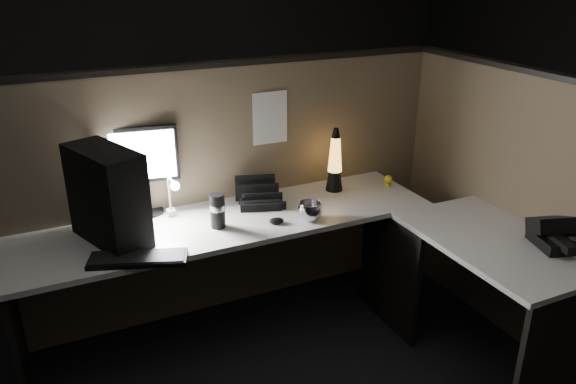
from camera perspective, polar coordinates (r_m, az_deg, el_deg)
name	(u,v)px	position (r m, az deg, el deg)	size (l,w,h in m)	color
room_shell	(305,72)	(2.33, 1.78, 12.08)	(6.00, 6.00, 6.00)	silver
partition_back	(234,191)	(3.40, -5.47, 0.09)	(2.66, 0.06, 1.50)	brown
partition_right	(502,203)	(3.45, 20.95, -1.09)	(0.06, 1.66, 1.50)	brown
desk	(312,259)	(2.98, 2.43, -6.86)	(2.60, 1.60, 0.73)	beige
pc_tower	(107,196)	(2.90, -17.87, -0.36)	(0.21, 0.46, 0.48)	black
monitor	(143,162)	(3.15, -14.49, 2.99)	(0.39, 0.16, 0.49)	black
keyboard	(138,259)	(2.75, -14.99, -6.59)	(0.45, 0.15, 0.02)	black
mouse	(276,221)	(3.02, -1.19, -2.94)	(0.08, 0.06, 0.03)	black
clip_lamp	(173,195)	(3.06, -11.63, -0.34)	(0.05, 0.20, 0.25)	white
organizer	(259,198)	(3.25, -2.94, -0.58)	(0.29, 0.27, 0.18)	black
lava_lamp	(335,165)	(3.42, 4.78, 2.77)	(0.11, 0.11, 0.39)	black
travel_mug	(218,211)	(2.97, -7.17, -1.91)	(0.08, 0.08, 0.19)	black
steel_mug	(310,211)	(3.04, 2.26, -1.97)	(0.13, 0.13, 0.10)	silver
figurine	(388,179)	(3.56, 10.14, 1.30)	(0.05, 0.05, 0.05)	yellow
pinned_paper	(270,118)	(3.31, -1.84, 7.52)	(0.22, 0.00, 0.31)	white
desk_phone	(560,234)	(3.09, 25.88, -3.84)	(0.31, 0.31, 0.15)	black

